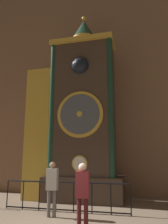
# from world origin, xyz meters

# --- Properties ---
(cathedral_back_wall) EXTENTS (24.00, 0.32, 13.12)m
(cathedral_back_wall) POSITION_xyz_m (-0.09, 6.03, 6.55)
(cathedral_back_wall) COLOR #846047
(cathedral_back_wall) RESTS_ON ground_plane
(clock_tower) EXTENTS (4.26, 1.83, 8.60)m
(clock_tower) POSITION_xyz_m (-0.62, 4.48, 3.58)
(clock_tower) COLOR #423328
(clock_tower) RESTS_ON ground_plane
(railing_fence) EXTENTS (4.38, 0.05, 0.97)m
(railing_fence) POSITION_xyz_m (-0.39, 2.55, 0.54)
(railing_fence) COLOR black
(railing_fence) RESTS_ON ground_plane
(visitor_near) EXTENTS (0.36, 0.24, 1.63)m
(visitor_near) POSITION_xyz_m (-0.57, 1.84, 0.98)
(visitor_near) COLOR #58554F
(visitor_near) RESTS_ON ground_plane
(visitor_far) EXTENTS (0.36, 0.25, 1.63)m
(visitor_far) POSITION_xyz_m (0.66, 0.82, 0.98)
(visitor_far) COLOR #461518
(visitor_far) RESTS_ON ground_plane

